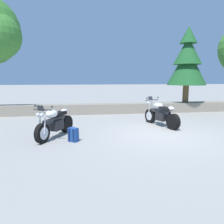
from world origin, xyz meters
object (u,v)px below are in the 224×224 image
motorcycle_white_near_left (55,123)px  pine_tree_mid_left (187,61)px  motorcycle_silver_centre (161,114)px  rider_backpack (73,134)px

motorcycle_white_near_left → pine_tree_mid_left: (7.07, 4.78, 2.49)m
motorcycle_silver_centre → rider_backpack: size_ratio=4.26×
rider_backpack → motorcycle_silver_centre: bearing=26.6°
motorcycle_white_near_left → rider_backpack: (0.63, -0.59, -0.24)m
motorcycle_white_near_left → rider_backpack: motorcycle_white_near_left is taller
motorcycle_white_near_left → motorcycle_silver_centre: same height
motorcycle_white_near_left → motorcycle_silver_centre: size_ratio=0.96×
rider_backpack → motorcycle_white_near_left: bearing=136.7°
motorcycle_silver_centre → pine_tree_mid_left: 5.27m
motorcycle_white_near_left → rider_backpack: size_ratio=4.08×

